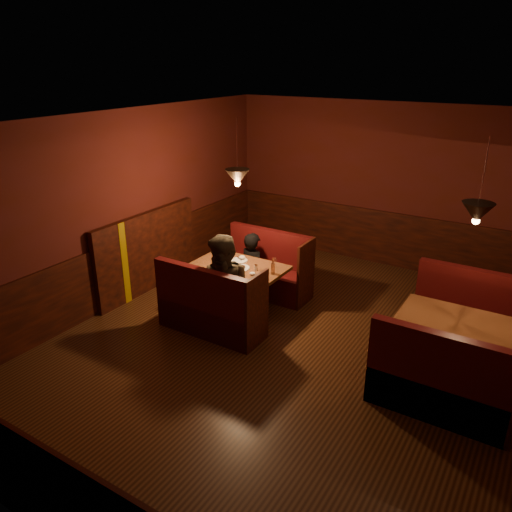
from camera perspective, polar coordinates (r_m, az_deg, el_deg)
The scene contains 9 objects.
room at distance 6.35m, azimuth 2.77°, elevation -1.70°, with size 6.02×7.02×2.92m.
main_table at distance 7.38m, azimuth -1.89°, elevation -2.34°, with size 1.37×0.83×0.96m.
main_bench_far at distance 8.07m, azimuth 1.28°, elevation -1.99°, with size 1.50×0.54×1.03m.
main_bench_near at distance 6.91m, azimuth -5.34°, elevation -6.41°, with size 1.50×0.54×1.03m.
second_table at distance 6.34m, azimuth 21.90°, elevation -8.42°, with size 1.33×0.85×0.75m.
second_bench_far at distance 7.14m, azimuth 23.15°, elevation -7.15°, with size 1.47×0.55×1.05m.
second_bench_near at distance 5.78m, azimuth 20.30°, elevation -13.94°, with size 1.47×0.55×1.05m.
diner_a at distance 7.86m, azimuth -0.38°, elevation 0.27°, with size 0.51×0.33×1.39m, color black.
diner_b at distance 6.72m, azimuth -3.57°, elevation -2.01°, with size 0.85×0.66×1.75m, color #372F22.
Camera 1 is at (2.53, -5.05, 3.58)m, focal length 35.00 mm.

